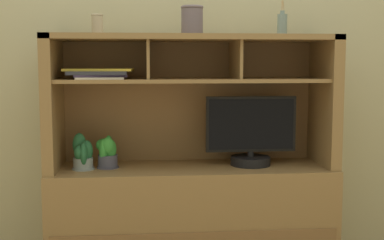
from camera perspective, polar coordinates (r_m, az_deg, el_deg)
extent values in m
cube|color=tan|center=(3.13, -0.47, 10.67)|extent=(6.00, 0.02, 2.80)
cube|color=olive|center=(2.98, 0.00, -10.68)|extent=(1.58, 0.48, 0.58)
cube|color=olive|center=(2.89, -15.22, 1.88)|extent=(0.06, 0.43, 0.73)
cube|color=olive|center=(3.02, 14.52, 2.10)|extent=(0.06, 0.43, 0.73)
cube|color=brown|center=(3.06, -0.36, 2.08)|extent=(1.52, 0.02, 0.70)
cube|color=olive|center=(2.85, 0.00, 9.12)|extent=(1.58, 0.43, 0.03)
cube|color=olive|center=(2.85, 0.00, 4.46)|extent=(1.46, 0.39, 0.02)
cube|color=olive|center=(2.83, -4.94, 6.72)|extent=(0.02, 0.37, 0.21)
cube|color=olive|center=(2.88, 4.86, 6.71)|extent=(0.02, 0.37, 0.21)
cylinder|color=black|center=(2.95, 6.53, -4.53)|extent=(0.23, 0.23, 0.05)
cylinder|color=black|center=(2.94, 6.54, -3.77)|extent=(0.04, 0.04, 0.03)
cube|color=black|center=(2.92, 6.58, -0.44)|extent=(0.51, 0.03, 0.31)
cube|color=black|center=(2.90, 6.64, -0.48)|extent=(0.48, 0.00, 0.28)
cylinder|color=#46465A|center=(2.89, -9.37, -4.57)|extent=(0.11, 0.11, 0.07)
cylinder|color=#46465A|center=(2.90, -9.36, -5.20)|extent=(0.12, 0.12, 0.01)
ellipsoid|color=green|center=(2.88, -9.11, -3.20)|extent=(0.07, 0.08, 0.11)
ellipsoid|color=green|center=(2.89, -9.25, -3.05)|extent=(0.05, 0.05, 0.14)
ellipsoid|color=green|center=(2.89, -9.96, -2.77)|extent=(0.07, 0.05, 0.07)
ellipsoid|color=green|center=(2.87, -9.85, -3.38)|extent=(0.05, 0.07, 0.14)
ellipsoid|color=green|center=(2.85, -9.38, -2.82)|extent=(0.07, 0.05, 0.09)
cylinder|color=gray|center=(2.88, -12.03, -4.76)|extent=(0.11, 0.11, 0.07)
cylinder|color=gray|center=(2.88, -12.01, -5.32)|extent=(0.12, 0.12, 0.01)
ellipsoid|color=#225E38|center=(2.87, -11.64, -3.37)|extent=(0.07, 0.07, 0.12)
ellipsoid|color=#225E38|center=(2.88, -12.00, -3.03)|extent=(0.06, 0.07, 0.08)
ellipsoid|color=#225E38|center=(2.89, -12.43, -2.72)|extent=(0.07, 0.05, 0.13)
ellipsoid|color=#225E38|center=(2.85, -12.43, -3.59)|extent=(0.06, 0.08, 0.08)
ellipsoid|color=#225E38|center=(2.83, -11.97, -3.78)|extent=(0.04, 0.07, 0.13)
cube|color=beige|center=(2.80, -10.22, 4.64)|extent=(0.27, 0.29, 0.01)
cube|color=#372C49|center=(2.80, -10.23, 4.88)|extent=(0.30, 0.27, 0.01)
cube|color=#2C2E38|center=(2.81, -10.46, 5.20)|extent=(0.32, 0.28, 0.02)
cube|color=gold|center=(2.82, -10.25, 5.53)|extent=(0.37, 0.27, 0.01)
cylinder|color=slate|center=(2.97, 10.02, 10.37)|extent=(0.06, 0.06, 0.12)
cylinder|color=slate|center=(2.98, 10.04, 11.72)|extent=(0.03, 0.03, 0.02)
cylinder|color=#5F545C|center=(2.85, 0.01, 10.85)|extent=(0.12, 0.12, 0.14)
torus|color=#5F545C|center=(2.86, 0.01, 12.45)|extent=(0.12, 0.12, 0.02)
cylinder|color=tan|center=(2.85, -10.51, 10.33)|extent=(0.06, 0.06, 0.10)
torus|color=tan|center=(2.86, -10.53, 11.43)|extent=(0.07, 0.07, 0.01)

